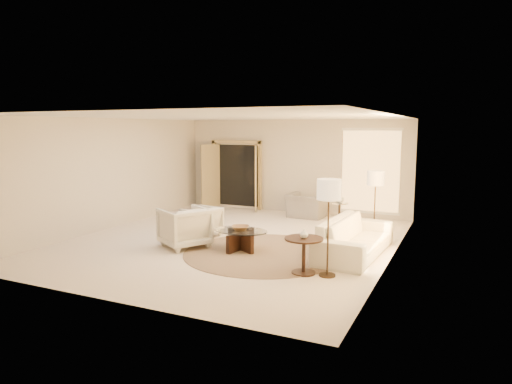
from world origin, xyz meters
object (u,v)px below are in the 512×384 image
at_px(armchair_right, 185,225).
at_px(side_vase, 340,198).
at_px(armchair_left, 202,220).
at_px(floor_lamp_near, 376,181).
at_px(bowl, 240,228).
at_px(accent_chair, 306,202).
at_px(floor_lamp_far, 329,194).
at_px(coffee_table, 241,238).
at_px(end_table, 304,249).
at_px(sofa, 355,237).
at_px(side_table, 339,210).
at_px(end_vase, 304,234).

bearing_deg(armchair_right, side_vase, 178.96).
bearing_deg(armchair_left, floor_lamp_near, 121.41).
bearing_deg(armchair_left, armchair_right, 21.49).
bearing_deg(bowl, side_vase, 72.82).
relative_size(accent_chair, floor_lamp_far, 0.62).
distance_m(coffee_table, bowl, 0.21).
distance_m(end_table, floor_lamp_far, 1.09).
bearing_deg(sofa, side_table, 23.50).
height_order(floor_lamp_near, end_vase, floor_lamp_near).
relative_size(coffee_table, floor_lamp_far, 0.92).
distance_m(armchair_left, end_vase, 3.53).
distance_m(accent_chair, bowl, 4.01).
height_order(bowl, end_vase, end_vase).
relative_size(sofa, floor_lamp_far, 1.50).
bearing_deg(armchair_right, end_table, 106.97).
relative_size(accent_chair, side_table, 1.91).
relative_size(end_table, end_vase, 4.38).
bearing_deg(coffee_table, armchair_right, -168.50).
distance_m(armchair_right, end_table, 3.02).
xyz_separation_m(sofa, coffee_table, (-2.26, -0.65, -0.10)).
bearing_deg(armchair_left, bowl, 74.42).
relative_size(floor_lamp_far, side_vase, 6.79).
bearing_deg(armchair_right, sofa, 134.33).
xyz_separation_m(floor_lamp_far, end_vase, (-0.42, -0.04, -0.72)).
relative_size(end_vase, side_vase, 0.62).
distance_m(accent_chair, side_table, 1.09).
distance_m(floor_lamp_far, end_vase, 0.84).
height_order(accent_chair, side_vase, accent_chair).
distance_m(floor_lamp_far, bowl, 2.50).
bearing_deg(side_vase, sofa, -69.96).
bearing_deg(coffee_table, side_table, 72.82).
bearing_deg(end_table, side_vase, 96.96).
bearing_deg(side_table, end_vase, -83.04).
distance_m(end_table, end_vase, 0.28).
bearing_deg(sofa, end_table, 164.17).
xyz_separation_m(end_table, floor_lamp_near, (0.67, 3.00, 0.92)).
distance_m(sofa, floor_lamp_far, 1.87).
relative_size(armchair_left, accent_chair, 0.74).
height_order(accent_chair, end_table, accent_chair).
relative_size(coffee_table, end_vase, 10.00).
distance_m(armchair_right, coffee_table, 1.27).
relative_size(armchair_left, end_table, 1.13).
bearing_deg(end_vase, sofa, 70.70).
bearing_deg(side_table, floor_lamp_near, -52.97).
relative_size(armchair_right, side_table, 1.74).
relative_size(end_table, floor_lamp_far, 0.40).
bearing_deg(end_table, armchair_left, 152.14).
distance_m(armchair_left, side_vase, 3.94).
xyz_separation_m(side_table, floor_lamp_near, (1.23, -1.63, 1.03)).
bearing_deg(end_vase, side_table, 96.96).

